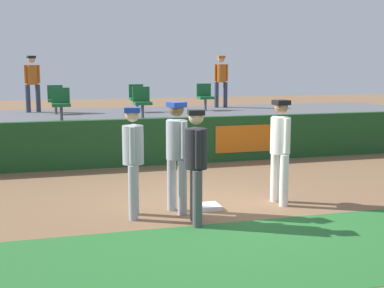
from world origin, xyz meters
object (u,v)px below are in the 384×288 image
object	(u,v)px
player_coach_visitor	(177,149)
spectator_capped	(221,78)
seat_back_center	(137,97)
spectator_hooded	(32,80)
player_umpire	(196,159)
seat_back_left	(55,98)
player_runner_visitor	(133,154)
seat_front_left	(61,102)
seat_back_right	(205,95)
first_base	(208,207)
player_fielder_home	(280,144)
seat_front_center	(142,100)

from	to	relation	value
player_coach_visitor	spectator_capped	distance (m)	9.33
seat_back_center	spectator_hooded	size ratio (longest dim) A/B	0.49
seat_back_center	spectator_hooded	bearing A→B (deg)	165.34
player_umpire	seat_back_left	size ratio (longest dim) A/B	2.15
player_runner_visitor	seat_front_left	xyz separation A→B (m)	(-0.88, 5.86, 0.47)
spectator_capped	seat_back_right	bearing A→B (deg)	50.75
first_base	seat_back_center	bearing A→B (deg)	89.02
player_coach_visitor	player_runner_visitor	bearing A→B (deg)	-102.07
player_coach_visitor	player_umpire	bearing A→B (deg)	-8.46
seat_front_left	spectator_capped	xyz separation A→B (m)	(5.36, 2.71, 0.53)
seat_back_right	seat_front_left	world-z (taller)	same
first_base	player_fielder_home	world-z (taller)	player_fielder_home
spectator_hooded	seat_back_right	bearing A→B (deg)	156.52
player_fielder_home	seat_front_center	xyz separation A→B (m)	(-1.40, 5.73, 0.44)
player_coach_visitor	spectator_capped	world-z (taller)	spectator_capped
player_fielder_home	spectator_capped	size ratio (longest dim) A/B	1.09
player_runner_visitor	seat_back_left	size ratio (longest dim) A/B	2.16
player_runner_visitor	player_umpire	bearing A→B (deg)	66.71
player_fielder_home	seat_back_left	world-z (taller)	seat_back_left
player_fielder_home	player_umpire	world-z (taller)	player_fielder_home
seat_back_left	spectator_capped	bearing A→B (deg)	9.52
first_base	spectator_hooded	world-z (taller)	spectator_hooded
seat_back_center	player_coach_visitor	bearing A→B (deg)	-95.25
first_base	seat_back_right	size ratio (longest dim) A/B	0.48
player_fielder_home	player_umpire	distance (m)	1.96
seat_back_right	seat_back_left	bearing A→B (deg)	-180.00
seat_back_center	seat_back_right	bearing A→B (deg)	0.01
player_umpire	seat_back_right	bearing A→B (deg)	170.52
seat_back_center	spectator_hooded	world-z (taller)	spectator_hooded
seat_front_left	player_coach_visitor	bearing A→B (deg)	-74.25
first_base	seat_back_center	size ratio (longest dim) A/B	0.48
seat_front_center	seat_back_right	distance (m)	2.97
player_fielder_home	player_umpire	bearing A→B (deg)	-70.28
seat_back_left	spectator_hooded	world-z (taller)	spectator_hooded
first_base	player_fielder_home	xyz separation A→B (m)	(1.35, 0.01, 1.04)
seat_front_center	player_umpire	bearing A→B (deg)	-93.46
player_umpire	seat_back_right	xyz separation A→B (m)	(2.75, 8.31, 0.47)
first_base	player_fielder_home	distance (m)	1.70
seat_front_left	seat_back_left	bearing A→B (deg)	92.58
seat_front_left	seat_front_center	bearing A→B (deg)	-0.00
seat_back_left	spectator_hooded	bearing A→B (deg)	128.58
first_base	seat_front_center	bearing A→B (deg)	90.53
player_umpire	seat_front_center	world-z (taller)	seat_front_center
player_fielder_home	player_coach_visitor	world-z (taller)	player_coach_visitor
player_coach_visitor	spectator_hooded	bearing A→B (deg)	177.72
player_runner_visitor	player_coach_visitor	world-z (taller)	player_coach_visitor
seat_back_right	spectator_hooded	xyz separation A→B (m)	(-5.22, 0.80, 0.51)
player_coach_visitor	seat_back_center	world-z (taller)	seat_back_center
player_runner_visitor	player_coach_visitor	xyz separation A→B (m)	(0.75, 0.08, 0.04)
player_fielder_home	spectator_capped	xyz separation A→B (m)	(1.82, 8.44, 0.96)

